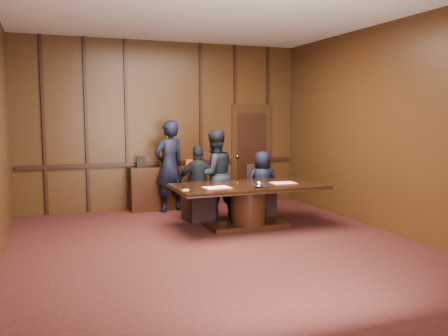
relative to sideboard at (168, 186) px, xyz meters
name	(u,v)px	position (x,y,z in m)	size (l,w,h in m)	color
room	(223,132)	(0.07, -3.12, 1.24)	(7.00, 7.04, 3.50)	black
sideboard	(168,186)	(0.00, 0.00, 0.00)	(1.60, 0.45, 1.54)	black
conference_table	(248,199)	(0.90, -2.16, 0.02)	(2.62, 1.32, 0.76)	black
folder_left	(217,188)	(0.25, -2.35, 0.28)	(0.48, 0.36, 0.02)	#9C1A0E
folder_right	(283,183)	(1.53, -2.26, 0.28)	(0.48, 0.36, 0.02)	#9C1A0E
inkstand	(259,185)	(0.90, -2.61, 0.33)	(0.20, 0.14, 0.12)	white
notepad	(186,190)	(-0.30, -2.39, 0.28)	(0.10, 0.07, 0.01)	#DBD06B
chair_left	(198,205)	(0.24, -1.28, -0.19)	(0.55, 0.55, 0.99)	black
chair_right	(261,200)	(1.55, -1.28, -0.19)	(0.53, 0.53, 0.99)	black
signatory_left	(199,184)	(0.25, -1.36, 0.22)	(0.83, 0.34, 1.41)	black
signatory_right	(262,183)	(1.55, -1.36, 0.15)	(0.62, 0.41, 1.28)	black
witness_left	(169,166)	(-0.03, -0.28, 0.44)	(0.68, 0.45, 1.86)	black
witness_right	(214,175)	(0.58, -1.29, 0.36)	(0.82, 0.64, 1.70)	black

